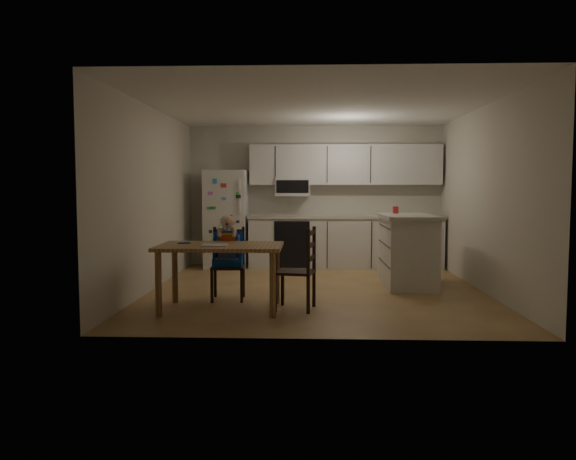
{
  "coord_description": "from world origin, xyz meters",
  "views": [
    {
      "loc": [
        -0.09,
        -7.62,
        1.4
      ],
      "look_at": [
        -0.36,
        -0.69,
        0.88
      ],
      "focal_mm": 35.0,
      "sensor_mm": 36.0,
      "label": 1
    }
  ],
  "objects_px": {
    "chair_booster": "(228,248)",
    "chair_side": "(303,263)",
    "dining_table": "(221,254)",
    "refrigerator": "(226,219)",
    "kitchen_island": "(407,250)",
    "red_cup": "(396,210)"
  },
  "relations": [
    {
      "from": "dining_table",
      "to": "chair_side",
      "type": "distance_m",
      "value": 0.95
    },
    {
      "from": "chair_booster",
      "to": "chair_side",
      "type": "distance_m",
      "value": 1.12
    },
    {
      "from": "dining_table",
      "to": "chair_side",
      "type": "height_order",
      "value": "chair_side"
    },
    {
      "from": "refrigerator",
      "to": "chair_side",
      "type": "distance_m",
      "value": 3.69
    },
    {
      "from": "kitchen_island",
      "to": "red_cup",
      "type": "bearing_deg",
      "value": 105.7
    },
    {
      "from": "dining_table",
      "to": "red_cup",
      "type": "bearing_deg",
      "value": 42.37
    },
    {
      "from": "red_cup",
      "to": "chair_side",
      "type": "distance_m",
      "value": 2.53
    },
    {
      "from": "chair_booster",
      "to": "chair_side",
      "type": "relative_size",
      "value": 1.12
    },
    {
      "from": "chair_booster",
      "to": "red_cup",
      "type": "bearing_deg",
      "value": 29.5
    },
    {
      "from": "refrigerator",
      "to": "red_cup",
      "type": "relative_size",
      "value": 16.2
    },
    {
      "from": "dining_table",
      "to": "chair_booster",
      "type": "relative_size",
      "value": 1.32
    },
    {
      "from": "kitchen_island",
      "to": "red_cup",
      "type": "xyz_separation_m",
      "value": [
        -0.11,
        0.41,
        0.56
      ]
    },
    {
      "from": "kitchen_island",
      "to": "dining_table",
      "type": "distance_m",
      "value": 2.95
    },
    {
      "from": "kitchen_island",
      "to": "refrigerator",
      "type": "bearing_deg",
      "value": 148.59
    },
    {
      "from": "chair_side",
      "to": "chair_booster",
      "type": "bearing_deg",
      "value": -111.47
    },
    {
      "from": "chair_booster",
      "to": "refrigerator",
      "type": "bearing_deg",
      "value": 95.57
    },
    {
      "from": "chair_booster",
      "to": "chair_side",
      "type": "bearing_deg",
      "value": -34.86
    },
    {
      "from": "refrigerator",
      "to": "red_cup",
      "type": "height_order",
      "value": "refrigerator"
    },
    {
      "from": "refrigerator",
      "to": "dining_table",
      "type": "relative_size",
      "value": 1.21
    },
    {
      "from": "refrigerator",
      "to": "chair_booster",
      "type": "bearing_deg",
      "value": -81.13
    },
    {
      "from": "chair_booster",
      "to": "dining_table",
      "type": "bearing_deg",
      "value": -93.07
    },
    {
      "from": "kitchen_island",
      "to": "dining_table",
      "type": "relative_size",
      "value": 0.98
    }
  ]
}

